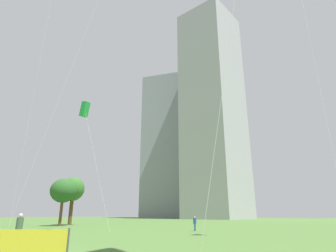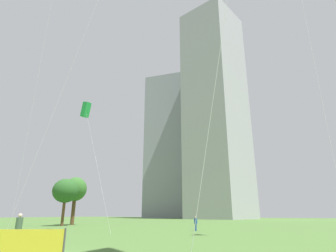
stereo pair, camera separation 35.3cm
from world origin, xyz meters
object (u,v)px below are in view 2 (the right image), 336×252
at_px(kite_flying_0, 86,110).
at_px(distant_highrise_1, 216,108).
at_px(event_banner, 25,243).
at_px(person_standing_1, 19,226).
at_px(person_standing_3, 196,223).
at_px(park_tree_0, 75,190).
at_px(park_tree_1, 66,191).
at_px(distant_highrise_0, 172,146).

height_order(kite_flying_0, distant_highrise_1, distant_highrise_1).
bearing_deg(event_banner, person_standing_1, 150.69).
bearing_deg(person_standing_3, park_tree_0, 63.35).
bearing_deg(park_tree_1, distant_highrise_0, 109.48).
xyz_separation_m(kite_flying_0, distant_highrise_0, (-43.25, 95.88, 20.45)).
bearing_deg(park_tree_0, person_standing_1, -46.31).
bearing_deg(person_standing_3, event_banner, 171.63).
height_order(distant_highrise_0, event_banner, distant_highrise_0).
relative_size(distant_highrise_0, distant_highrise_1, 0.79).
relative_size(person_standing_1, park_tree_1, 0.25).
distance_m(person_standing_1, kite_flying_0, 19.56).
bearing_deg(distant_highrise_0, person_standing_1, -76.85).
xyz_separation_m(person_standing_3, distant_highrise_1, (-24.26, 72.77, 43.25)).
bearing_deg(person_standing_3, distant_highrise_1, 3.05).
height_order(person_standing_3, park_tree_1, park_tree_1).
relative_size(person_standing_3, event_banner, 0.57).
xyz_separation_m(person_standing_1, park_tree_0, (-22.69, 23.75, 4.92)).
xyz_separation_m(person_standing_1, distant_highrise_1, (-20.68, 91.29, 43.07)).
bearing_deg(park_tree_0, park_tree_1, -59.57).
distance_m(park_tree_0, distant_highrise_0, 93.18).
distance_m(person_standing_3, distant_highrise_0, 110.03).
height_order(park_tree_0, distant_highrise_1, distant_highrise_1).
bearing_deg(distant_highrise_1, event_banner, -64.47).
bearing_deg(distant_highrise_0, park_tree_0, -83.48).
relative_size(park_tree_1, distant_highrise_0, 0.11).
bearing_deg(person_standing_1, person_standing_3, 79.60).
relative_size(kite_flying_0, park_tree_0, 1.90).
xyz_separation_m(person_standing_3, park_tree_1, (-23.93, 1.25, 4.50)).
height_order(person_standing_1, person_standing_3, person_standing_1).
bearing_deg(park_tree_1, kite_flying_0, -33.62).
bearing_deg(park_tree_1, event_banner, -41.17).
bearing_deg(kite_flying_0, distant_highrise_1, 98.94).
bearing_deg(event_banner, park_tree_0, 136.73).
bearing_deg(person_standing_1, park_tree_1, 136.38).
bearing_deg(park_tree_1, park_tree_0, 120.43).
relative_size(park_tree_0, distant_highrise_1, 0.09).
height_order(person_standing_1, distant_highrise_1, distant_highrise_1).
xyz_separation_m(park_tree_1, distant_highrise_1, (-0.33, 71.52, 38.75)).
xyz_separation_m(person_standing_1, person_standing_3, (3.58, 18.52, -0.17)).
bearing_deg(park_tree_0, distant_highrise_1, 88.30).
distance_m(person_standing_3, kite_flying_0, 19.22).
height_order(person_standing_1, kite_flying_0, kite_flying_0).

